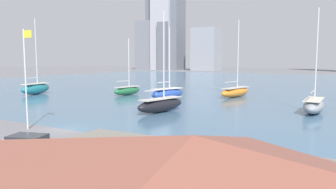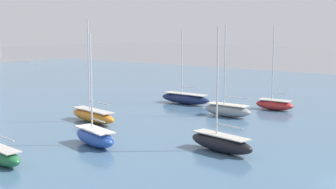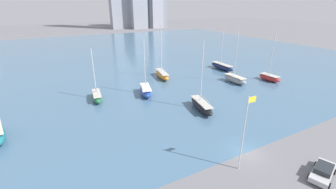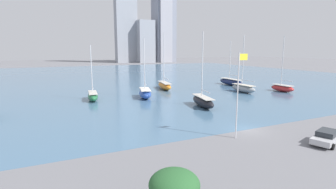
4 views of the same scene
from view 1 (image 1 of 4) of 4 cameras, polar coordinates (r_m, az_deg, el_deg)
ground_plane at (r=33.71m, az=-17.26°, el=-5.84°), size 500.00×500.00×0.00m
harbor_water at (r=95.54m, az=15.51°, el=1.79°), size 180.00×140.00×0.00m
flag_pole at (r=34.45m, az=-23.53°, el=3.13°), size 1.24×0.14×9.72m
distant_city_skyline at (r=198.23m, az=16.40°, el=11.84°), size 185.06×20.15×73.63m
sailboat_black at (r=42.60m, az=-1.27°, el=-1.72°), size 3.56×8.41×13.03m
sailboat_green at (r=63.77m, az=-7.10°, el=0.75°), size 2.71×6.98×10.87m
sailboat_orange at (r=61.26m, az=11.66°, el=0.51°), size 3.76×9.57×13.98m
sailboat_teal at (r=69.61m, az=-22.06°, el=1.02°), size 3.54×7.70×14.74m
sailboat_blue at (r=56.26m, az=-0.11°, el=0.21°), size 4.18×7.48×12.25m
sailboat_gray at (r=45.73m, az=24.04°, el=-1.72°), size 2.46×7.45×13.29m
parked_sedan_silver at (r=25.64m, az=-23.24°, el=-8.05°), size 5.30×3.35×1.47m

